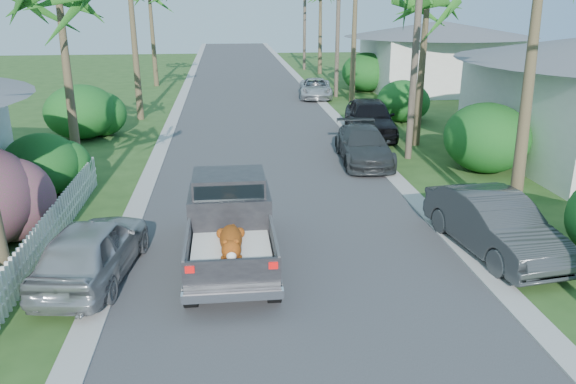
{
  "coord_description": "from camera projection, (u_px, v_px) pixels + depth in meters",
  "views": [
    {
      "loc": [
        -1.51,
        -7.86,
        5.97
      ],
      "look_at": [
        -0.04,
        5.35,
        1.4
      ],
      "focal_mm": 35.0,
      "sensor_mm": 36.0,
      "label": 1
    }
  ],
  "objects": [
    {
      "name": "ground",
      "position": [
        325.0,
        372.0,
        9.48
      ],
      "size": [
        120.0,
        120.0,
        0.0
      ],
      "primitive_type": "plane",
      "color": "#28491B",
      "rests_on": "ground"
    },
    {
      "name": "road",
      "position": [
        252.0,
        107.0,
        32.98
      ],
      "size": [
        8.0,
        100.0,
        0.02
      ],
      "primitive_type": "cube",
      "color": "#38383A",
      "rests_on": "ground"
    },
    {
      "name": "curb_left",
      "position": [
        178.0,
        108.0,
        32.52
      ],
      "size": [
        0.6,
        100.0,
        0.06
      ],
      "primitive_type": "cube",
      "color": "#A5A39E",
      "rests_on": "ground"
    },
    {
      "name": "curb_right",
      "position": [
        324.0,
        105.0,
        33.42
      ],
      "size": [
        0.6,
        100.0,
        0.06
      ],
      "primitive_type": "cube",
      "color": "#A5A39E",
      "rests_on": "ground"
    },
    {
      "name": "pickup_truck",
      "position": [
        230.0,
        219.0,
        13.41
      ],
      "size": [
        1.98,
        5.12,
        2.06
      ],
      "color": "black",
      "rests_on": "ground"
    },
    {
      "name": "parked_car_rn",
      "position": [
        494.0,
        224.0,
        13.79
      ],
      "size": [
        2.13,
        4.61,
        1.47
      ],
      "primitive_type": "imported",
      "rotation": [
        0.0,
        0.0,
        0.13
      ],
      "color": "#2F3335",
      "rests_on": "ground"
    },
    {
      "name": "parked_car_rm",
      "position": [
        364.0,
        146.0,
        21.53
      ],
      "size": [
        2.13,
        4.64,
        1.32
      ],
      "primitive_type": "imported",
      "rotation": [
        0.0,
        0.0,
        -0.07
      ],
      "color": "#2F3234",
      "rests_on": "ground"
    },
    {
      "name": "parked_car_rf",
      "position": [
        370.0,
        118.0,
        25.6
      ],
      "size": [
        2.5,
        5.15,
        1.69
      ],
      "primitive_type": "imported",
      "rotation": [
        0.0,
        0.0,
        -0.1
      ],
      "color": "black",
      "rests_on": "ground"
    },
    {
      "name": "parked_car_rd",
      "position": [
        316.0,
        89.0,
        35.71
      ],
      "size": [
        2.46,
        4.49,
        1.19
      ],
      "primitive_type": "imported",
      "rotation": [
        0.0,
        0.0,
        -0.12
      ],
      "color": "#B0B3B7",
      "rests_on": "ground"
    },
    {
      "name": "parked_car_ln",
      "position": [
        92.0,
        250.0,
        12.46
      ],
      "size": [
        2.2,
        4.32,
        1.41
      ],
      "primitive_type": "imported",
      "rotation": [
        0.0,
        0.0,
        3.01
      ],
      "color": "#9C9FA2",
      "rests_on": "ground"
    },
    {
      "name": "palm_r_b",
      "position": [
        427.0,
        0.0,
        22.34
      ],
      "size": [
        4.4,
        4.4,
        7.2
      ],
      "color": "brown",
      "rests_on": "ground"
    },
    {
      "name": "shrub_l_c",
      "position": [
        42.0,
        165.0,
        17.79
      ],
      "size": [
        2.4,
        2.64,
        2.0
      ],
      "primitive_type": "ellipsoid",
      "color": "#14481C",
      "rests_on": "ground"
    },
    {
      "name": "shrub_l_d",
      "position": [
        81.0,
        112.0,
        25.18
      ],
      "size": [
        3.2,
        3.52,
        2.4
      ],
      "primitive_type": "ellipsoid",
      "color": "#14481C",
      "rests_on": "ground"
    },
    {
      "name": "shrub_r_b",
      "position": [
        487.0,
        138.0,
        20.23
      ],
      "size": [
        3.0,
        3.3,
        2.5
      ],
      "primitive_type": "ellipsoid",
      "color": "#14481C",
      "rests_on": "ground"
    },
    {
      "name": "shrub_r_c",
      "position": [
        403.0,
        101.0,
        28.72
      ],
      "size": [
        2.6,
        2.86,
        2.1
      ],
      "primitive_type": "ellipsoid",
      "color": "#14481C",
      "rests_on": "ground"
    },
    {
      "name": "shrub_r_d",
      "position": [
        366.0,
        72.0,
        38.09
      ],
      "size": [
        3.2,
        3.52,
        2.6
      ],
      "primitive_type": "ellipsoid",
      "color": "#14481C",
      "rests_on": "ground"
    },
    {
      "name": "picket_fence",
      "position": [
        48.0,
        233.0,
        13.87
      ],
      "size": [
        0.1,
        11.0,
        1.0
      ],
      "primitive_type": "cube",
      "color": "white",
      "rests_on": "ground"
    },
    {
      "name": "house_right_far",
      "position": [
        438.0,
        59.0,
        38.35
      ],
      "size": [
        9.0,
        8.0,
        4.6
      ],
      "color": "silver",
      "rests_on": "ground"
    },
    {
      "name": "utility_pole_b",
      "position": [
        416.0,
        39.0,
        20.79
      ],
      "size": [
        1.6,
        0.26,
        9.0
      ],
      "color": "brown",
      "rests_on": "ground"
    },
    {
      "name": "utility_pole_c",
      "position": [
        338.0,
        23.0,
        34.89
      ],
      "size": [
        1.6,
        0.26,
        9.0
      ],
      "color": "brown",
      "rests_on": "ground"
    },
    {
      "name": "utility_pole_d",
      "position": [
        305.0,
        16.0,
        48.99
      ],
      "size": [
        1.6,
        0.26,
        9.0
      ],
      "color": "brown",
      "rests_on": "ground"
    }
  ]
}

